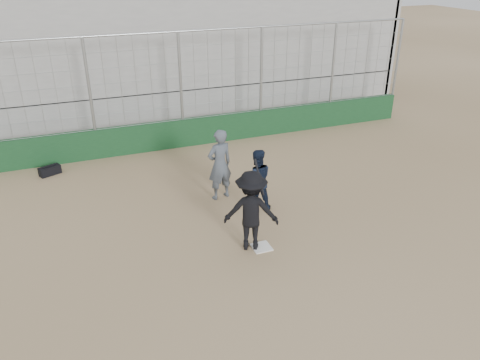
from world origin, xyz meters
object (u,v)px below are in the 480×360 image
object	(u,v)px
batter_at_plate	(251,211)
catcher_crouched	(256,191)
umpire	(220,168)
equipment_bag	(50,171)

from	to	relation	value
batter_at_plate	catcher_crouched	size ratio (longest dim) A/B	1.76
umpire	equipment_bag	size ratio (longest dim) A/B	2.63
batter_at_plate	equipment_bag	distance (m)	7.48
batter_at_plate	umpire	xyz separation A→B (m)	(0.15, 2.63, -0.06)
umpire	batter_at_plate	bearing A→B (deg)	74.08
catcher_crouched	umpire	xyz separation A→B (m)	(-0.66, 1.05, 0.33)
batter_at_plate	umpire	world-z (taller)	batter_at_plate
umpire	equipment_bag	bearing A→B (deg)	-49.77
batter_at_plate	catcher_crouched	world-z (taller)	batter_at_plate
catcher_crouched	umpire	bearing A→B (deg)	122.18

